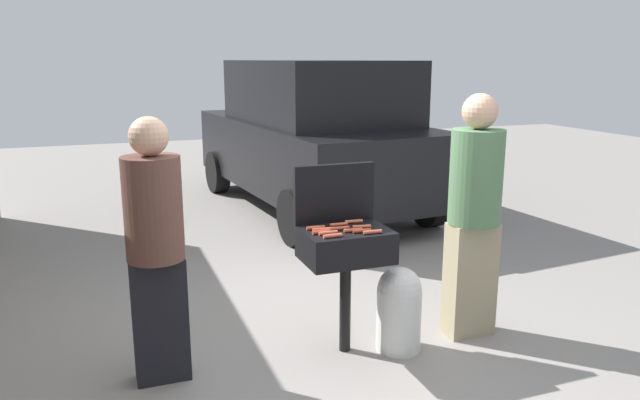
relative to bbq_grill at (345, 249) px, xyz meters
The scene contains 19 objects.
ground_plane 0.76m from the bbq_grill, 86.91° to the left, with size 24.00×24.00×0.00m, color gray.
bbq_grill is the anchor object (origin of this frame).
grill_lid_open 0.41m from the bbq_grill, 90.00° to the left, with size 0.60×0.05×0.42m, color black.
hot_dog_0 0.16m from the bbq_grill, behind, with size 0.03×0.03×0.13m, color #B74C33.
hot_dog_1 0.25m from the bbq_grill, 169.59° to the right, with size 0.03×0.03×0.13m, color #AD4228.
hot_dog_2 0.17m from the bbq_grill, 72.67° to the right, with size 0.03×0.03×0.13m, color #B74C33.
hot_dog_3 0.20m from the bbq_grill, 56.01° to the right, with size 0.03×0.03×0.13m, color #AD4228.
hot_dog_4 0.23m from the bbq_grill, behind, with size 0.03×0.03×0.13m, color #B74C33.
hot_dog_5 0.19m from the bbq_grill, ahead, with size 0.03×0.03×0.13m, color #C6593D.
hot_dog_6 0.18m from the bbq_grill, 99.46° to the left, with size 0.03×0.03×0.13m, color #B74C33.
hot_dog_7 0.26m from the bbq_grill, 159.72° to the left, with size 0.03×0.03×0.13m, color #AD4228.
hot_dog_8 0.24m from the bbq_grill, 48.22° to the left, with size 0.03×0.03×0.13m, color #C6593D.
hot_dog_9 0.23m from the bbq_grill, 154.50° to the right, with size 0.03×0.03×0.13m, color #C6593D.
hot_dog_10 0.26m from the bbq_grill, 50.94° to the right, with size 0.03×0.03×0.13m, color #C6593D.
hot_dog_11 0.26m from the bbq_grill, 135.99° to the right, with size 0.03×0.03×0.13m, color #C6593D.
propane_tank 0.58m from the bbq_grill, 17.49° to the right, with size 0.32×0.32×0.62m.
person_left 1.28m from the bbq_grill, behind, with size 0.36×0.36×1.71m.
person_right 1.01m from the bbq_grill, ahead, with size 0.38×0.38×1.81m.
parked_minivan 4.28m from the bbq_grill, 73.20° to the left, with size 2.35×4.55×2.02m.
Camera 1 is at (-1.57, -3.75, 2.05)m, focal length 34.24 mm.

